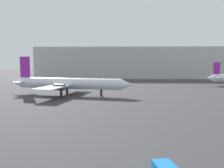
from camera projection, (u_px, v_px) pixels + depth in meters
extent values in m
cylinder|color=silver|center=(69.00, 83.00, 57.89)|extent=(25.94, 7.96, 2.68)
cone|color=silver|center=(127.00, 85.00, 54.47)|extent=(3.44, 3.23, 2.68)
cone|color=silver|center=(18.00, 82.00, 61.30)|extent=(3.44, 3.23, 2.68)
cube|color=silver|center=(64.00, 85.00, 58.23)|extent=(8.94, 22.05, 0.21)
cube|color=silver|center=(24.00, 81.00, 60.83)|extent=(3.48, 7.45, 0.14)
cube|color=purple|center=(25.00, 67.00, 60.38)|extent=(2.73, 0.81, 5.29)
cylinder|color=#4C4C54|center=(74.00, 84.00, 62.02)|extent=(2.83, 2.03, 1.54)
cylinder|color=#4C4C54|center=(59.00, 87.00, 54.10)|extent=(2.83, 2.03, 1.54)
cube|color=black|center=(101.00, 93.00, 56.13)|extent=(0.51, 0.51, 1.65)
cube|color=black|center=(67.00, 91.00, 60.05)|extent=(0.51, 0.51, 1.65)
cube|color=black|center=(61.00, 93.00, 56.74)|extent=(0.51, 0.51, 1.65)
cone|color=white|center=(211.00, 78.00, 80.51)|extent=(3.49, 3.29, 2.66)
cube|color=white|center=(215.00, 77.00, 80.88)|extent=(3.43, 6.83, 0.13)
cube|color=purple|center=(217.00, 68.00, 80.67)|extent=(2.48, 0.84, 4.05)
cube|color=#B7B7B2|center=(130.00, 63.00, 125.71)|extent=(95.51, 26.31, 15.60)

